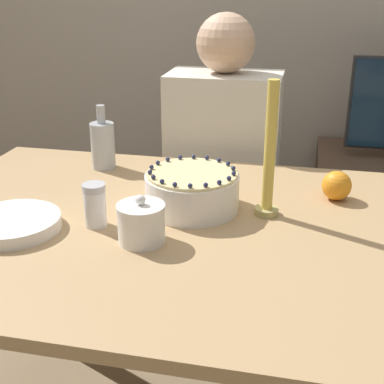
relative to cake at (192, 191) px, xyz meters
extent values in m
cube|color=tan|center=(0.08, -0.10, -0.07)|extent=(1.61, 0.99, 0.03)
cylinder|color=tan|center=(-0.67, 0.33, -0.45)|extent=(0.07, 0.07, 0.73)
cylinder|color=white|center=(0.00, 0.00, 0.00)|extent=(0.25, 0.25, 0.09)
cylinder|color=beige|center=(0.00, 0.00, 0.05)|extent=(0.24, 0.24, 0.01)
sphere|color=#23284C|center=(0.11, 0.00, 0.06)|extent=(0.01, 0.01, 0.01)
sphere|color=#23284C|center=(0.10, 0.04, 0.06)|extent=(0.01, 0.01, 0.01)
sphere|color=#23284C|center=(0.08, 0.07, 0.06)|extent=(0.01, 0.01, 0.01)
sphere|color=#23284C|center=(0.05, 0.09, 0.06)|extent=(0.01, 0.01, 0.01)
sphere|color=#23284C|center=(0.02, 0.11, 0.06)|extent=(0.01, 0.01, 0.01)
sphere|color=#23284C|center=(-0.02, 0.11, 0.06)|extent=(0.01, 0.01, 0.01)
sphere|color=#23284C|center=(-0.05, 0.09, 0.06)|extent=(0.01, 0.01, 0.01)
sphere|color=#23284C|center=(-0.08, 0.07, 0.06)|extent=(0.01, 0.01, 0.01)
sphere|color=#23284C|center=(-0.10, 0.04, 0.06)|extent=(0.01, 0.01, 0.01)
sphere|color=#23284C|center=(-0.11, 0.00, 0.06)|extent=(0.01, 0.01, 0.01)
sphere|color=#23284C|center=(-0.10, -0.04, 0.06)|extent=(0.01, 0.01, 0.01)
sphere|color=#23284C|center=(-0.08, -0.07, 0.06)|extent=(0.01, 0.01, 0.01)
sphere|color=#23284C|center=(-0.05, -0.09, 0.06)|extent=(0.01, 0.01, 0.01)
sphere|color=#23284C|center=(-0.02, -0.11, 0.06)|extent=(0.01, 0.01, 0.01)
sphere|color=#23284C|center=(0.02, -0.11, 0.06)|extent=(0.01, 0.01, 0.01)
sphere|color=#23284C|center=(0.05, -0.09, 0.06)|extent=(0.01, 0.01, 0.01)
sphere|color=#23284C|center=(0.08, -0.07, 0.06)|extent=(0.01, 0.01, 0.01)
sphere|color=#23284C|center=(0.10, -0.04, 0.06)|extent=(0.01, 0.01, 0.01)
cylinder|color=white|center=(-0.07, -0.21, -0.01)|extent=(0.11, 0.11, 0.08)
cylinder|color=white|center=(-0.07, -0.21, 0.04)|extent=(0.11, 0.11, 0.01)
sphere|color=white|center=(-0.07, -0.21, 0.05)|extent=(0.02, 0.02, 0.02)
cylinder|color=white|center=(-0.21, -0.15, -0.01)|extent=(0.05, 0.05, 0.09)
cylinder|color=silver|center=(-0.21, -0.15, 0.05)|extent=(0.06, 0.06, 0.02)
cylinder|color=white|center=(-0.40, -0.22, -0.05)|extent=(0.23, 0.23, 0.01)
cylinder|color=white|center=(-0.40, -0.22, -0.04)|extent=(0.23, 0.23, 0.01)
cylinder|color=white|center=(-0.40, -0.22, -0.03)|extent=(0.23, 0.23, 0.01)
cylinder|color=white|center=(-0.40, -0.22, -0.02)|extent=(0.23, 0.23, 0.01)
cylinder|color=tan|center=(0.20, 0.01, -0.04)|extent=(0.06, 0.06, 0.02)
cylinder|color=gold|center=(0.20, 0.01, 0.13)|extent=(0.03, 0.03, 0.33)
cylinder|color=#B2B7BC|center=(-0.34, 0.25, 0.02)|extent=(0.08, 0.08, 0.15)
cylinder|color=#B2B7BC|center=(-0.34, 0.25, 0.12)|extent=(0.03, 0.03, 0.06)
sphere|color=orange|center=(0.37, 0.15, -0.01)|extent=(0.08, 0.08, 0.08)
cube|color=#473D33|center=(-0.01, 0.59, -0.59)|extent=(0.34, 0.34, 0.45)
cube|color=silver|center=(-0.01, 0.59, -0.08)|extent=(0.40, 0.24, 0.56)
sphere|color=#D8AD8C|center=(-0.01, 0.59, 0.31)|extent=(0.20, 0.20, 0.20)
camera|label=1|loc=(0.28, -1.26, 0.53)|focal=50.00mm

